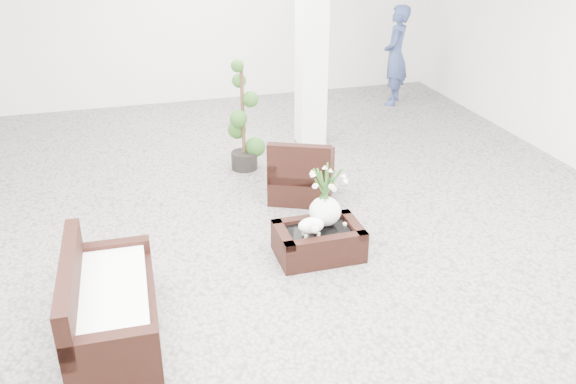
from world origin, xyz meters
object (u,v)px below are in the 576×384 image
object	(u,v)px
loveseat	(111,297)
topiary	(243,117)
coffee_table	(318,243)
armchair	(302,167)

from	to	relation	value
loveseat	topiary	bearing A→B (deg)	-28.09
coffee_table	armchair	bearing A→B (deg)	79.71
armchair	loveseat	bearing A→B (deg)	67.23
armchair	loveseat	distance (m)	3.25
armchair	topiary	world-z (taller)	topiary
loveseat	topiary	xyz separation A→B (m)	(1.87, 3.29, 0.37)
coffee_table	topiary	distance (m)	2.60
coffee_table	armchair	size ratio (longest dim) A/B	1.09
topiary	coffee_table	bearing A→B (deg)	-84.15
armchair	topiary	size ratio (longest dim) A/B	0.53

